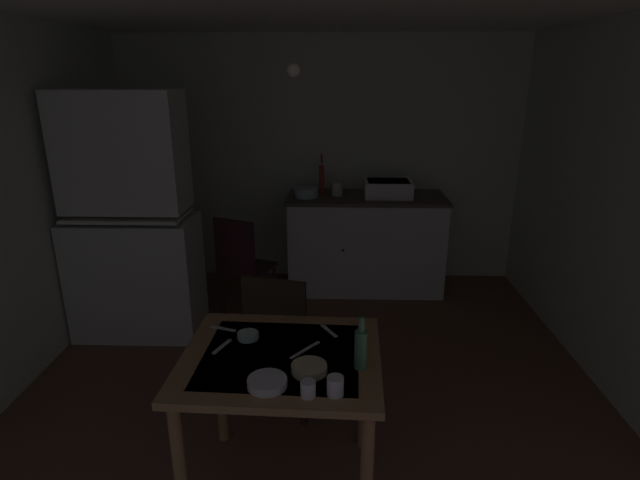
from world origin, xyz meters
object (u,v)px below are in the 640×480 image
at_px(chair_by_counter, 243,264).
at_px(teacup_cream, 335,386).
at_px(serving_bowl_wide, 267,383).
at_px(hutch_cabinet, 131,227).
at_px(chair_far_side, 282,341).
at_px(mixing_bowl_counter, 306,192).
at_px(dining_table, 282,376).
at_px(sink_basin, 388,188).
at_px(glass_bottle, 361,348).
at_px(hand_pump, 322,177).

bearing_deg(chair_by_counter, teacup_cream, -70.66).
bearing_deg(chair_by_counter, serving_bowl_wide, -77.06).
height_order(hutch_cabinet, chair_far_side, hutch_cabinet).
relative_size(mixing_bowl_counter, chair_by_counter, 0.25).
bearing_deg(dining_table, sink_basin, 73.92).
distance_m(sink_basin, chair_far_side, 2.17).
height_order(mixing_bowl_counter, dining_table, mixing_bowl_counter).
xyz_separation_m(chair_far_side, chair_by_counter, (-0.47, 1.33, -0.02)).
bearing_deg(chair_far_side, sink_basin, 67.43).
xyz_separation_m(sink_basin, chair_by_counter, (-1.28, -0.62, -0.54)).
relative_size(mixing_bowl_counter, dining_table, 0.23).
distance_m(hutch_cabinet, teacup_cream, 2.49).
distance_m(chair_far_side, serving_bowl_wide, 0.93).
bearing_deg(hutch_cabinet, chair_far_side, -38.30).
distance_m(dining_table, glass_bottle, 0.44).
bearing_deg(hand_pump, sink_basin, -4.15).
height_order(hutch_cabinet, serving_bowl_wide, hutch_cabinet).
xyz_separation_m(mixing_bowl_counter, chair_far_side, (-0.05, -1.90, -0.48)).
bearing_deg(chair_far_side, serving_bowl_wide, -87.67).
relative_size(mixing_bowl_counter, serving_bowl_wide, 1.31).
height_order(hand_pump, serving_bowl_wide, hand_pump).
xyz_separation_m(sink_basin, teacup_cream, (-0.49, -2.88, -0.19)).
xyz_separation_m(chair_far_side, serving_bowl_wide, (0.04, -0.88, 0.31)).
xyz_separation_m(hand_pump, serving_bowl_wide, (-0.15, -2.87, -0.30)).
height_order(sink_basin, chair_by_counter, sink_basin).
height_order(serving_bowl_wide, glass_bottle, glass_bottle).
bearing_deg(chair_by_counter, hutch_cabinet, -157.07).
bearing_deg(glass_bottle, teacup_cream, -119.14).
xyz_separation_m(mixing_bowl_counter, teacup_cream, (0.27, -2.83, -0.15)).
relative_size(hutch_cabinet, teacup_cream, 23.61).
distance_m(chair_by_counter, teacup_cream, 2.42).
relative_size(hutch_cabinet, dining_table, 2.01).
xyz_separation_m(serving_bowl_wide, teacup_cream, (0.29, -0.05, 0.02)).
xyz_separation_m(hand_pump, teacup_cream, (0.13, -2.92, -0.28)).
bearing_deg(sink_basin, hand_pump, 175.85).
bearing_deg(hutch_cabinet, chair_by_counter, 22.93).
relative_size(hutch_cabinet, mixing_bowl_counter, 8.71).
bearing_deg(serving_bowl_wide, teacup_cream, -9.77).
height_order(hand_pump, chair_far_side, hand_pump).
distance_m(mixing_bowl_counter, chair_far_side, 1.96).
relative_size(sink_basin, hand_pump, 1.13).
bearing_deg(dining_table, chair_by_counter, 105.38).
xyz_separation_m(serving_bowl_wide, glass_bottle, (0.40, 0.15, 0.08)).
distance_m(sink_basin, teacup_cream, 2.93).
bearing_deg(chair_far_side, dining_table, -83.88).
distance_m(chair_by_counter, serving_bowl_wide, 2.29).
xyz_separation_m(dining_table, chair_far_side, (-0.07, 0.63, -0.17)).
xyz_separation_m(hand_pump, mixing_bowl_counter, (-0.14, -0.10, -0.13)).
height_order(chair_by_counter, serving_bowl_wide, chair_by_counter).
bearing_deg(mixing_bowl_counter, glass_bottle, -81.62).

